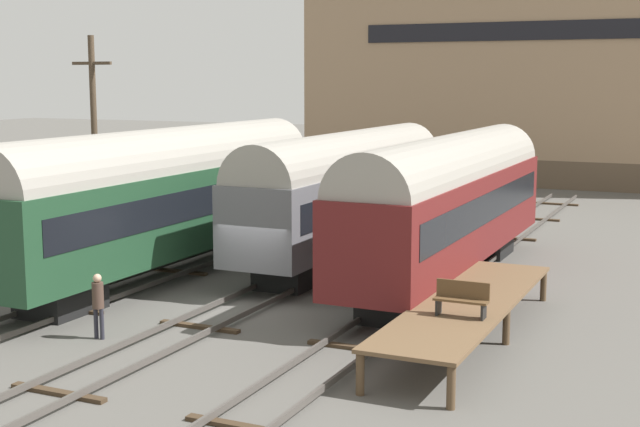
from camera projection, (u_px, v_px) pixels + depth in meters
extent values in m
plane|color=#56544F|center=(250.00, 305.00, 28.43)|extent=(200.00, 200.00, 0.00)
cube|color=#4C4742|center=(110.00, 283.00, 30.68)|extent=(0.08, 60.00, 0.16)
cube|color=#4C4742|center=(144.00, 287.00, 30.09)|extent=(0.08, 60.00, 0.16)
cube|color=#3D2D1E|center=(68.00, 309.00, 27.71)|extent=(2.60, 0.24, 0.10)
cube|color=#3D2D1E|center=(176.00, 271.00, 33.10)|extent=(2.60, 0.24, 0.10)
cube|color=#3D2D1E|center=(254.00, 244.00, 38.49)|extent=(2.60, 0.24, 0.10)
cube|color=#3D2D1E|center=(313.00, 224.00, 43.88)|extent=(2.60, 0.24, 0.10)
cube|color=#3D2D1E|center=(359.00, 208.00, 49.27)|extent=(2.60, 0.24, 0.10)
cube|color=#3D2D1E|center=(396.00, 195.00, 54.66)|extent=(2.60, 0.24, 0.10)
cube|color=#4C4742|center=(231.00, 297.00, 28.70)|extent=(0.08, 60.00, 0.16)
cube|color=#4C4742|center=(270.00, 301.00, 28.11)|extent=(0.08, 60.00, 0.16)
cube|color=#3D2D1E|center=(58.00, 393.00, 20.34)|extent=(2.60, 0.24, 0.10)
cube|color=#3D2D1E|center=(200.00, 327.00, 25.73)|extent=(2.60, 0.24, 0.10)
cube|color=#3D2D1E|center=(292.00, 283.00, 31.12)|extent=(2.60, 0.24, 0.10)
cube|color=#3D2D1E|center=(357.00, 253.00, 36.51)|extent=(2.60, 0.24, 0.10)
cube|color=#3D2D1E|center=(405.00, 230.00, 41.90)|extent=(2.60, 0.24, 0.10)
cube|color=#3D2D1E|center=(443.00, 213.00, 47.29)|extent=(2.60, 0.24, 0.10)
cube|color=#3D2D1E|center=(472.00, 199.00, 52.68)|extent=(2.60, 0.24, 0.10)
cube|color=#4C4742|center=(369.00, 313.00, 26.72)|extent=(0.08, 60.00, 0.16)
cube|color=#4C4742|center=(415.00, 318.00, 26.13)|extent=(0.08, 60.00, 0.16)
cube|color=#3D2D1E|center=(242.00, 427.00, 18.36)|extent=(2.60, 0.24, 0.10)
cube|color=#3D2D1E|center=(353.00, 347.00, 23.75)|extent=(2.60, 0.24, 0.10)
cube|color=#3D2D1E|center=(423.00, 297.00, 29.14)|extent=(2.60, 0.24, 0.10)
cube|color=#3D2D1E|center=(472.00, 263.00, 34.53)|extent=(2.60, 0.24, 0.10)
cube|color=#3D2D1E|center=(507.00, 238.00, 39.92)|extent=(2.60, 0.24, 0.10)
cube|color=#3D2D1E|center=(534.00, 219.00, 45.31)|extent=(2.60, 0.24, 0.10)
cube|color=#3D2D1E|center=(555.00, 204.00, 50.70)|extent=(2.60, 0.24, 0.10)
cube|color=black|center=(245.00, 237.00, 37.72)|extent=(1.80, 2.40, 1.00)
cube|color=black|center=(61.00, 297.00, 27.38)|extent=(1.80, 2.40, 1.00)
cube|color=#1E4228|center=(166.00, 209.00, 32.25)|extent=(3.09, 17.70, 2.93)
cube|color=black|center=(166.00, 199.00, 32.20)|extent=(3.13, 16.28, 1.05)
cylinder|color=gray|center=(165.00, 169.00, 32.03)|extent=(2.93, 17.34, 2.93)
cube|color=black|center=(390.00, 228.00, 39.94)|extent=(1.80, 2.40, 1.00)
cube|color=black|center=(290.00, 272.00, 30.92)|extent=(1.80, 2.40, 1.00)
cube|color=slate|center=(347.00, 201.00, 35.15)|extent=(2.85, 15.45, 2.74)
cube|color=black|center=(347.00, 192.00, 35.10)|extent=(2.89, 14.21, 0.99)
cylinder|color=gray|center=(347.00, 166.00, 34.94)|extent=(2.71, 15.14, 2.71)
cube|color=black|center=(485.00, 243.00, 36.36)|extent=(1.80, 2.40, 1.00)
cube|color=black|center=(396.00, 302.00, 26.72)|extent=(1.80, 2.40, 1.00)
cube|color=#5B1919|center=(449.00, 214.00, 31.25)|extent=(2.84, 16.50, 2.87)
cube|color=black|center=(449.00, 204.00, 31.19)|extent=(2.88, 15.18, 1.03)
cylinder|color=gray|center=(450.00, 174.00, 31.03)|extent=(2.70, 16.17, 2.70)
cube|color=brown|center=(468.00, 303.00, 24.48)|extent=(2.44, 10.83, 0.10)
cylinder|color=brown|center=(360.00, 374.00, 20.27)|extent=(0.20, 0.20, 1.00)
cylinder|color=brown|center=(451.00, 387.00, 19.39)|extent=(0.20, 0.20, 1.00)
cylinder|color=brown|center=(479.00, 280.00, 29.73)|extent=(0.20, 0.20, 1.00)
cylinder|color=brown|center=(543.00, 286.00, 28.85)|extent=(0.20, 0.20, 1.00)
cylinder|color=brown|center=(431.00, 318.00, 25.00)|extent=(0.20, 0.20, 1.00)
cylinder|color=brown|center=(506.00, 327.00, 24.12)|extent=(0.20, 0.20, 1.00)
cube|color=brown|center=(461.00, 300.00, 22.79)|extent=(1.40, 0.40, 0.06)
cube|color=brown|center=(463.00, 289.00, 22.91)|extent=(1.40, 0.06, 0.45)
cube|color=black|center=(438.00, 307.00, 23.07)|extent=(0.06, 0.40, 0.40)
cube|color=black|center=(484.00, 312.00, 22.58)|extent=(0.06, 0.40, 0.40)
cylinder|color=#282833|center=(96.00, 323.00, 24.68)|extent=(0.12, 0.12, 0.88)
cylinder|color=#282833|center=(102.00, 324.00, 24.60)|extent=(0.12, 0.12, 0.88)
cylinder|color=#4C382D|center=(98.00, 295.00, 24.52)|extent=(0.32, 0.32, 0.73)
sphere|color=tan|center=(97.00, 278.00, 24.45)|extent=(0.24, 0.24, 0.24)
cylinder|color=#473828|center=(95.00, 150.00, 34.50)|extent=(0.24, 0.24, 8.77)
cube|color=#473828|center=(92.00, 63.00, 34.00)|extent=(1.80, 0.12, 0.12)
cube|color=brown|center=(551.00, 165.00, 64.12)|extent=(33.08, 13.25, 1.84)
cube|color=#9E7F60|center=(556.00, 35.00, 62.72)|extent=(33.08, 13.25, 16.60)
cube|color=black|center=(537.00, 30.00, 56.72)|extent=(23.15, 0.10, 1.20)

